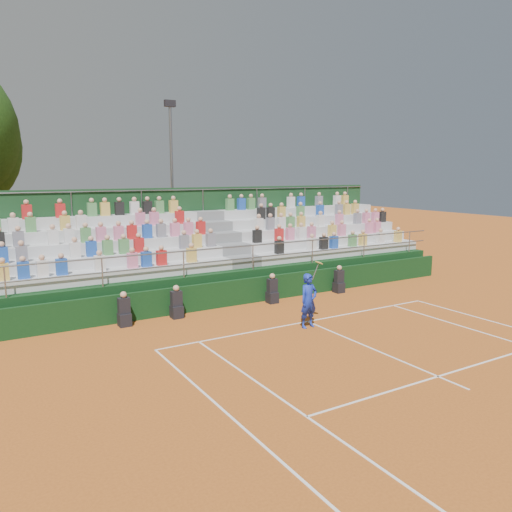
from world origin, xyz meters
TOP-DOWN VIEW (x-y plane):
  - ground at (0.00, 0.00)m, footprint 90.00×90.00m
  - courtside_wall at (0.00, 3.20)m, footprint 20.00×0.15m
  - line_officials at (-1.33, 2.75)m, footprint 9.68×0.40m
  - grandstand at (-0.02, 6.44)m, footprint 20.00×5.20m
  - tennis_player at (-0.36, -0.51)m, footprint 0.88×0.49m
  - floodlight_mast at (0.19, 12.88)m, footprint 0.60×0.25m

SIDE VIEW (x-z plane):
  - ground at x=0.00m, z-range 0.00..0.00m
  - line_officials at x=-1.33m, z-range -0.12..1.07m
  - courtside_wall at x=0.00m, z-range 0.00..1.00m
  - tennis_player at x=-0.36m, z-range -0.20..2.02m
  - grandstand at x=-0.02m, z-range -1.11..3.29m
  - floodlight_mast at x=0.19m, z-range 0.69..9.63m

